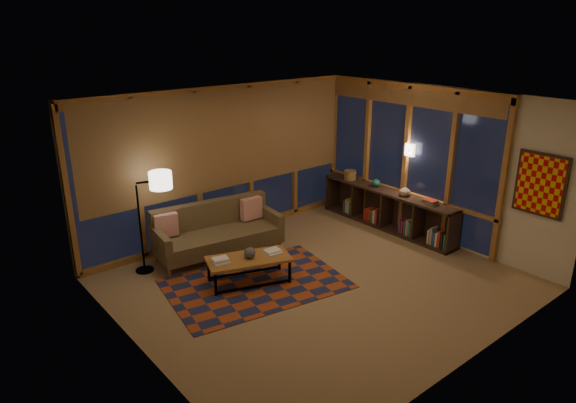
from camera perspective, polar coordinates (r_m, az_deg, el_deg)
floor at (r=7.82m, az=3.22°, el=-8.96°), size 5.50×5.00×0.01m
ceiling at (r=6.95m, az=3.64°, el=11.01°), size 5.50×5.00×0.01m
walls at (r=7.27m, az=3.42°, el=0.43°), size 5.51×5.01×2.70m
window_wall_back at (r=9.12m, az=-7.04°, el=4.27°), size 5.30×0.16×2.60m
window_wall_right at (r=9.57m, az=12.82°, el=4.66°), size 0.16×3.70×2.60m
wall_art at (r=8.37m, az=26.24°, el=1.71°), size 0.06×0.74×0.94m
wall_sconce at (r=9.39m, az=13.40°, el=5.59°), size 0.12×0.18×0.22m
sofa at (r=8.59m, az=-7.75°, el=-3.28°), size 2.16×1.12×0.84m
pillow_left at (r=8.43m, az=-13.38°, el=-2.76°), size 0.39×0.21×0.37m
pillow_right at (r=8.94m, az=-4.09°, el=-0.92°), size 0.39×0.15×0.38m
area_rug at (r=7.77m, az=-3.61°, el=-9.11°), size 2.82×2.12×0.01m
coffee_table at (r=7.73m, az=-4.35°, el=-7.61°), size 1.34×0.93×0.41m
book_stack_a at (r=7.53m, az=-7.52°, el=-6.51°), size 0.25×0.22×0.06m
book_stack_b at (r=7.77m, az=-1.67°, el=-5.56°), size 0.28×0.23×0.05m
ceramic_pot at (r=7.60m, az=-4.28°, el=-5.70°), size 0.20×0.20×0.17m
floor_lamp at (r=8.14m, az=-16.12°, el=-2.41°), size 0.59×0.46×1.58m
bookshelf at (r=9.82m, az=10.94°, el=-0.86°), size 0.40×2.93×0.73m
basket at (r=10.26m, az=6.92°, el=2.95°), size 0.27×0.27×0.18m
teal_bowl at (r=9.86m, az=9.76°, el=2.03°), size 0.20×0.20×0.15m
vase at (r=9.45m, az=12.85°, el=1.21°), size 0.25×0.25×0.20m
shelf_book_stack at (r=9.17m, az=15.52°, el=-0.04°), size 0.18×0.24×0.07m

